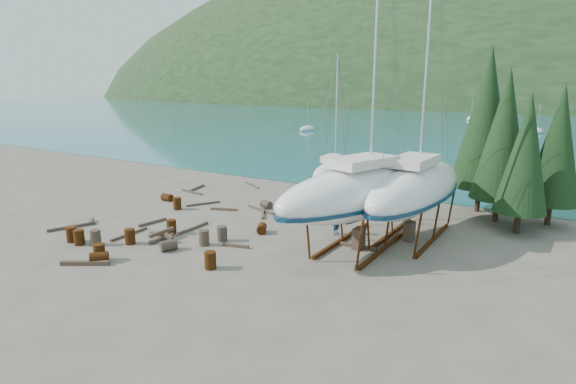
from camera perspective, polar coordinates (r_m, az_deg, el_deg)
The scene contains 52 objects.
ground at distance 27.06m, azimuth -6.73°, elevation -5.78°, with size 600.00×600.00×0.00m, color #5B5548.
bay_water at distance 335.21m, azimuth 30.32°, elevation 9.95°, with size 700.00×700.00×0.00m, color #196A81.
far_hill at distance 340.20m, azimuth 30.37°, elevation 9.97°, with size 800.00×360.00×110.00m, color black.
far_house_left at distance 223.24m, azimuth 12.88°, elevation 11.39°, with size 6.60×5.60×5.60m.
far_house_center at distance 212.91m, azimuth 23.20°, elevation 10.60°, with size 6.60×5.60×5.60m.
cypress_near_right at distance 32.07m, azimuth 25.76°, elevation 6.59°, with size 3.60×3.60×10.00m.
cypress_mid_right at distance 30.04m, azimuth 27.93°, elevation 4.32°, with size 3.06×3.06×8.50m.
cypress_back_left at distance 34.18m, azimuth 23.83°, elevation 8.58°, with size 4.14×4.14×11.50m.
cypress_far_right at distance 32.90m, azimuth 31.06°, elevation 5.12°, with size 3.24×3.24×9.00m.
moored_boat_left at distance 92.58m, azimuth 2.46°, elevation 8.01°, with size 2.00×5.00×6.05m.
moored_boat_mid at distance 100.25m, azimuth 29.09°, elevation 6.77°, with size 2.00×5.00×6.05m.
moored_boat_far at distance 132.23m, azimuth 22.21°, elevation 8.62°, with size 2.00×5.00×6.05m.
large_sailboat_near at distance 25.08m, azimuth 9.74°, elevation 0.21°, with size 7.19×13.19×19.93m.
large_sailboat_far at distance 27.04m, azimuth 15.84°, elevation 0.60°, with size 4.00×12.13×18.97m.
small_sailboat_shore at distance 38.10m, azimuth 5.74°, elevation 2.71°, with size 2.92×7.24×11.29m.
worker at distance 27.36m, azimuth 6.21°, elevation -3.66°, with size 0.63×0.41×1.72m, color navy.
drum_0 at distance 28.21m, azimuth -25.00°, elevation -5.24°, with size 0.58×0.58×0.88m, color #54290E.
drum_1 at distance 25.62m, azimuth -14.93°, elevation -6.57°, with size 0.58×0.58×0.88m, color #2D2823.
drum_2 at distance 36.54m, azimuth -15.10°, elevation -0.66°, with size 0.58×0.58×0.88m, color #54290E.
drum_3 at distance 25.32m, azimuth -22.84°, elevation -7.06°, with size 0.58×0.58×0.88m, color #54290E.
drum_4 at distance 35.25m, azimuth 0.94°, elevation -0.70°, with size 0.58×0.58×0.88m, color #54290E.
drum_5 at distance 26.47m, azimuth -8.36°, elevation -5.27°, with size 0.58×0.58×0.88m, color #2D2823.
drum_6 at distance 27.68m, azimuth -3.35°, elevation -4.64°, with size 0.58×0.58×0.88m, color #54290E.
drum_7 at distance 22.68m, azimuth -9.84°, elevation -8.53°, with size 0.58×0.58×0.88m, color #54290E.
drum_8 at distance 33.83m, azimuth -13.88°, elevation -1.43°, with size 0.58×0.58×0.88m, color #54290E.
drum_9 at distance 33.23m, azimuth -2.78°, elevation -1.58°, with size 0.58×0.58×0.88m, color #2D2823.
drum_10 at distance 27.27m, azimuth -19.43°, elevation -5.35°, with size 0.58×0.58×0.88m, color #54290E.
drum_11 at distance 30.94m, azimuth 0.04°, elevation -2.68°, with size 0.58×0.58×0.88m, color #2D2823.
drum_12 at distance 25.03m, azimuth -22.83°, elevation -7.67°, with size 0.58×0.58×0.88m, color #54290E.
drum_13 at distance 28.92m, azimuth -25.79°, elevation -4.88°, with size 0.58×0.58×0.88m, color #54290E.
drum_14 at distance 28.35m, azimuth -14.58°, elevation -4.30°, with size 0.58×0.58×0.88m, color #54290E.
drum_16 at distance 27.78m, azimuth -23.25°, elevation -5.34°, with size 0.58×0.58×0.88m, color #2D2823.
drum_17 at distance 25.96m, azimuth -10.62°, elevation -5.73°, with size 0.58×0.58×0.88m, color #2D2823.
timber_0 at distance 40.85m, azimuth -4.61°, elevation 0.88°, with size 0.14×2.79×0.14m, color brown.
timber_1 at distance 25.49m, azimuth 8.90°, elevation -6.83°, with size 0.19×2.12×0.19m, color brown.
timber_2 at distance 40.32m, azimuth -11.47°, elevation 0.52°, with size 0.19×2.30×0.19m, color brown.
timber_3 at distance 28.92m, azimuth -19.53°, elevation -5.07°, with size 0.15×2.79×0.15m, color brown.
timber_4 at distance 32.98m, azimuth -8.14°, elevation -2.18°, with size 0.17×2.00×0.17m, color brown.
timber_5 at distance 28.96m, azimuth -12.02°, elevation -4.54°, with size 0.16×2.85×0.16m, color brown.
timber_6 at distance 35.32m, azimuth 2.51°, elevation -1.01°, with size 0.19×1.89×0.19m, color brown.
timber_7 at distance 25.49m, azimuth -6.65°, elevation -6.78°, with size 0.17×1.55×0.17m, color brown.
timber_9 at distance 36.06m, azimuth 0.35°, elevation -0.73°, with size 0.15×2.51×0.15m, color brown.
timber_10 at distance 32.58m, azimuth -3.49°, elevation -2.27°, with size 0.16×3.02×0.16m, color brown.
timber_11 at distance 31.76m, azimuth -3.22°, elevation -2.69°, with size 0.15×2.71×0.15m, color brown.
timber_12 at distance 30.88m, azimuth -16.83°, elevation -3.70°, with size 0.17×2.09×0.17m, color brown.
timber_13 at distance 32.34m, azimuth -23.71°, elevation -3.46°, with size 0.22×1.10×0.22m, color brown.
timber_14 at distance 31.76m, azimuth -25.78°, elevation -3.99°, with size 0.18×2.86×0.18m, color brown.
timber_15 at distance 34.84m, azimuth -10.71°, elevation -1.47°, with size 0.15×2.66×0.15m, color brown.
timber_16 at distance 25.05m, azimuth -24.40°, elevation -8.23°, with size 0.23×2.44×0.23m, color brown.
timber_17 at distance 38.81m, azimuth -12.10°, elevation -0.01°, with size 0.16×2.54×0.16m, color brown.
timber_pile_fore at distance 27.35m, azimuth -15.75°, elevation -5.34°, with size 1.80×1.80×0.60m.
timber_pile_aft at distance 30.17m, azimuth 5.06°, elevation -3.14°, with size 1.80×1.80×0.60m.
Camera 1 is at (16.36, -19.70, 8.77)m, focal length 28.00 mm.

